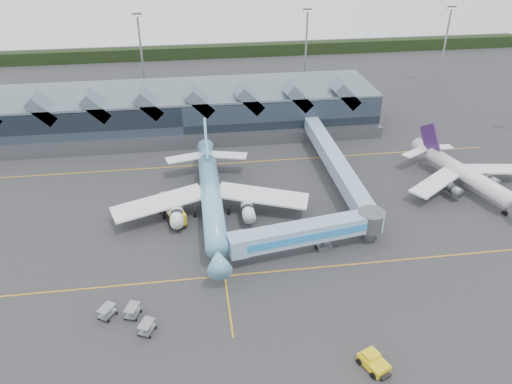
{
  "coord_description": "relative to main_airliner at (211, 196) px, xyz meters",
  "views": [
    {
      "loc": [
        -3.44,
        -64.61,
        47.23
      ],
      "look_at": [
        6.71,
        6.94,
        5.0
      ],
      "focal_mm": 35.0,
      "sensor_mm": 36.0,
      "label": 1
    }
  ],
  "objects": [
    {
      "name": "terminal",
      "position": [
        -4.3,
        38.48,
        1.16
      ],
      "size": [
        90.0,
        22.25,
        12.52
      ],
      "color": "black",
      "rests_on": "ground"
    },
    {
      "name": "tree_line_far",
      "position": [
        0.76,
        101.13,
        -1.72
      ],
      "size": [
        260.0,
        4.0,
        4.0
      ],
      "primitive_type": "cube",
      "color": "black",
      "rests_on": "ground"
    },
    {
      "name": "jet_bridge",
      "position": [
        15.53,
        -12.52,
        -0.16
      ],
      "size": [
        25.31,
        7.59,
        5.31
      ],
      "rotation": [
        0.0,
        0.0,
        0.17
      ],
      "color": "#7FACD4",
      "rests_on": "ground"
    },
    {
      "name": "ground",
      "position": [
        0.76,
        -8.87,
        -3.72
      ],
      "size": [
        260.0,
        260.0,
        0.0
      ],
      "primitive_type": "plane",
      "color": "#2B2B2D",
      "rests_on": "ground"
    },
    {
      "name": "fuel_truck",
      "position": [
        -6.98,
        0.02,
        -1.96
      ],
      "size": [
        5.1,
        9.3,
        3.15
      ],
      "rotation": [
        0.0,
        0.0,
        0.34
      ],
      "color": "black",
      "rests_on": "ground"
    },
    {
      "name": "regional_jet",
      "position": [
        47.63,
        2.71,
        -0.65
      ],
      "size": [
        25.0,
        27.87,
        9.7
      ],
      "rotation": [
        0.0,
        0.0,
        0.27
      ],
      "color": "white",
      "rests_on": "ground"
    },
    {
      "name": "main_airliner",
      "position": [
        0.0,
        0.0,
        0.0
      ],
      "size": [
        34.32,
        39.34,
        12.67
      ],
      "rotation": [
        0.0,
        0.0,
        -0.01
      ],
      "color": "#5F9CC1",
      "rests_on": "ground"
    },
    {
      "name": "baggage_carts",
      "position": [
        -12.3,
        -24.2,
        -2.82
      ],
      "size": [
        7.73,
        6.25,
        1.61
      ],
      "rotation": [
        0.0,
        0.0,
        -0.42
      ],
      "color": "gray",
      "rests_on": "ground"
    },
    {
      "name": "light_masts",
      "position": [
        21.76,
        53.93,
        8.76
      ],
      "size": [
        132.4,
        42.56,
        22.45
      ],
      "color": "gray",
      "rests_on": "ground"
    },
    {
      "name": "pushback_tug",
      "position": [
        16.54,
        -35.64,
        -2.93
      ],
      "size": [
        3.61,
        4.42,
        1.78
      ],
      "rotation": [
        0.0,
        0.0,
        0.41
      ],
      "color": "yellow",
      "rests_on": "ground"
    },
    {
      "name": "taxi_stripes",
      "position": [
        0.76,
        1.13,
        -3.72
      ],
      "size": [
        120.0,
        60.0,
        0.01
      ],
      "color": "#C68C17",
      "rests_on": "ground"
    }
  ]
}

